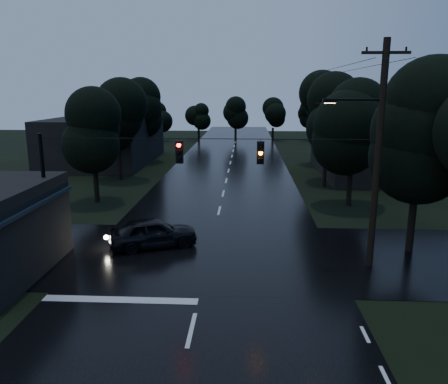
{
  "coord_description": "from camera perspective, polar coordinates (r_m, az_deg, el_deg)",
  "views": [
    {
      "loc": [
        1.78,
        -8.16,
        7.86
      ],
      "look_at": [
        0.61,
        14.36,
        2.62
      ],
      "focal_mm": 35.0,
      "sensor_mm": 36.0,
      "label": 1
    }
  ],
  "objects": [
    {
      "name": "building_far_right",
      "position": [
        44.26,
        19.05,
        5.02
      ],
      "size": [
        10.0,
        14.0,
        4.4
      ],
      "primitive_type": "cube",
      "color": "black",
      "rests_on": "ground"
    },
    {
      "name": "cross_street",
      "position": [
        21.71,
        -1.96,
        -8.15
      ],
      "size": [
        60.0,
        9.0,
        0.02
      ],
      "primitive_type": "cube",
      "color": "black",
      "rests_on": "ground"
    },
    {
      "name": "car",
      "position": [
        22.78,
        -9.25,
        -5.25
      ],
      "size": [
        4.83,
        3.34,
        1.53
      ],
      "primitive_type": "imported",
      "rotation": [
        0.0,
        0.0,
        1.95
      ],
      "color": "black",
      "rests_on": "ground"
    },
    {
      "name": "tree_corner_near",
      "position": [
        22.78,
        24.31,
        7.24
      ],
      "size": [
        4.48,
        4.48,
        9.44
      ],
      "color": "black",
      "rests_on": "ground"
    },
    {
      "name": "building_far_left",
      "position": [
        50.96,
        -15.19,
        6.6
      ],
      "size": [
        10.0,
        16.0,
        5.0
      ],
      "primitive_type": "cube",
      "color": "black",
      "rests_on": "ground"
    },
    {
      "name": "tree_right_b",
      "position": [
        39.0,
        14.76,
        9.92
      ],
      "size": [
        4.48,
        4.48,
        9.44
      ],
      "color": "black",
      "rests_on": "ground"
    },
    {
      "name": "main_road",
      "position": [
        39.0,
        0.29,
        1.46
      ],
      "size": [
        12.0,
        120.0,
        0.02
      ],
      "primitive_type": "cube",
      "color": "black",
      "rests_on": "ground"
    },
    {
      "name": "anchor_pole_left",
      "position": [
        21.84,
        -22.27,
        -0.77
      ],
      "size": [
        0.18,
        0.18,
        6.0
      ],
      "primitive_type": "cylinder",
      "color": "black",
      "rests_on": "ground"
    },
    {
      "name": "tree_right_a",
      "position": [
        31.09,
        16.57,
        8.42
      ],
      "size": [
        4.2,
        4.2,
        8.85
      ],
      "color": "black",
      "rests_on": "ground"
    },
    {
      "name": "utility_pole_main",
      "position": [
        20.14,
        19.24,
        4.93
      ],
      "size": [
        3.5,
        0.3,
        10.0
      ],
      "color": "black",
      "rests_on": "ground"
    },
    {
      "name": "tree_left_a",
      "position": [
        32.14,
        -16.81,
        7.86
      ],
      "size": [
        3.92,
        3.92,
        8.26
      ],
      "color": "black",
      "rests_on": "ground"
    },
    {
      "name": "tree_left_c",
      "position": [
        49.66,
        -11.19,
        10.69
      ],
      "size": [
        4.48,
        4.48,
        9.44
      ],
      "color": "black",
      "rests_on": "ground"
    },
    {
      "name": "tree_right_c",
      "position": [
        48.91,
        13.13,
        11.01
      ],
      "size": [
        4.76,
        4.76,
        10.03
      ],
      "color": "black",
      "rests_on": "ground"
    },
    {
      "name": "utility_pole_far",
      "position": [
        36.96,
        13.2,
        6.56
      ],
      "size": [
        2.0,
        0.3,
        7.5
      ],
      "color": "black",
      "rests_on": "ground"
    },
    {
      "name": "span_signals",
      "position": [
        19.37,
        -0.69,
        5.32
      ],
      "size": [
        15.0,
        0.37,
        1.12
      ],
      "color": "black",
      "rests_on": "ground"
    },
    {
      "name": "tree_left_b",
      "position": [
        39.88,
        -13.81,
        9.49
      ],
      "size": [
        4.2,
        4.2,
        8.85
      ],
      "color": "black",
      "rests_on": "ground"
    }
  ]
}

